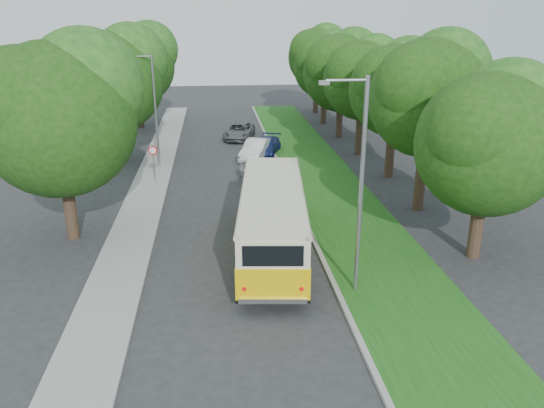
{
  "coord_description": "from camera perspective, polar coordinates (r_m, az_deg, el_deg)",
  "views": [
    {
      "loc": [
        -0.75,
        -19.75,
        9.87
      ],
      "look_at": [
        1.8,
        3.47,
        1.5
      ],
      "focal_mm": 35.0,
      "sensor_mm": 36.0,
      "label": 1
    }
  ],
  "objects": [
    {
      "name": "car_grey",
      "position": [
        44.9,
        -3.52,
        7.81
      ],
      "size": [
        3.1,
        4.96,
        1.28
      ],
      "primitive_type": "imported",
      "rotation": [
        0.0,
        0.0,
        -0.23
      ],
      "color": "#5A5E62",
      "rests_on": "ground"
    },
    {
      "name": "vintage_bus",
      "position": [
        22.66,
        0.05,
        -1.86
      ],
      "size": [
        3.76,
        10.58,
        3.08
      ],
      "primitive_type": null,
      "rotation": [
        0.0,
        0.0,
        -0.11
      ],
      "color": "yellow",
      "rests_on": "ground"
    },
    {
      "name": "grass_verge",
      "position": [
        27.45,
        8.29,
        -1.43
      ],
      "size": [
        4.5,
        70.0,
        0.13
      ],
      "primitive_type": "cube",
      "color": "#195416",
      "rests_on": "ground"
    },
    {
      "name": "lamppost_near",
      "position": [
        18.77,
        9.35,
        2.4
      ],
      "size": [
        1.71,
        0.16,
        8.0
      ],
      "color": "gray",
      "rests_on": "ground"
    },
    {
      "name": "treeline",
      "position": [
        38.15,
        -0.38,
        13.78
      ],
      "size": [
        24.27,
        41.91,
        9.46
      ],
      "color": "#332319",
      "rests_on": "ground"
    },
    {
      "name": "lamppost_far",
      "position": [
        36.42,
        -12.61,
        10.16
      ],
      "size": [
        1.71,
        0.16,
        7.5
      ],
      "color": "gray",
      "rests_on": "ground"
    },
    {
      "name": "car_blue",
      "position": [
        39.75,
        -0.69,
        6.25
      ],
      "size": [
        2.99,
        4.58,
        1.23
      ],
      "primitive_type": "imported",
      "rotation": [
        0.0,
        0.0,
        -0.32
      ],
      "color": "navy",
      "rests_on": "ground"
    },
    {
      "name": "car_white",
      "position": [
        38.34,
        -1.73,
        5.88
      ],
      "size": [
        2.84,
        4.53,
        1.41
      ],
      "primitive_type": "imported",
      "rotation": [
        0.0,
        0.0,
        -0.34
      ],
      "color": "white",
      "rests_on": "ground"
    },
    {
      "name": "ground",
      "position": [
        22.09,
        -3.68,
        -6.87
      ],
      "size": [
        120.0,
        120.0,
        0.0
      ],
      "primitive_type": "plane",
      "color": "#2C2C2E",
      "rests_on": "ground"
    },
    {
      "name": "sidewalk",
      "position": [
        26.93,
        -14.48,
        -2.31
      ],
      "size": [
        2.2,
        70.0,
        0.12
      ],
      "primitive_type": "cube",
      "color": "gray",
      "rests_on": "ground"
    },
    {
      "name": "warning_sign",
      "position": [
        32.97,
        -12.64,
        4.9
      ],
      "size": [
        0.56,
        0.1,
        2.5
      ],
      "color": "gray",
      "rests_on": "ground"
    },
    {
      "name": "car_silver",
      "position": [
        32.33,
        -1.2,
        3.26
      ],
      "size": [
        2.81,
        4.5,
        1.43
      ],
      "primitive_type": "imported",
      "rotation": [
        0.0,
        0.0,
        0.29
      ],
      "color": "#ADAEB2",
      "rests_on": "ground"
    },
    {
      "name": "curb",
      "position": [
        26.97,
        3.45,
        -1.62
      ],
      "size": [
        0.2,
        70.0,
        0.15
      ],
      "primitive_type": "cube",
      "color": "gray",
      "rests_on": "ground"
    }
  ]
}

